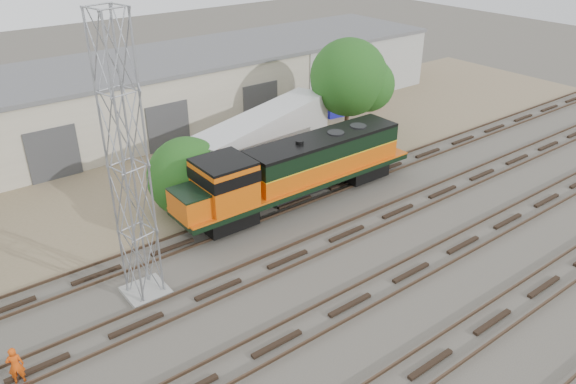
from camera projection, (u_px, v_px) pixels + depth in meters
ground at (307, 275)px, 26.81m from camera, size 140.00×140.00×0.00m
dirt_strip at (164, 170)px, 37.37m from camera, size 80.00×16.00×0.02m
tracks at (350, 305)px, 24.66m from camera, size 80.00×20.40×0.28m
warehouse at (112, 102)px, 41.79m from camera, size 58.40×10.40×5.30m
locomotive at (296, 169)px, 32.23m from camera, size 15.68×2.75×3.77m
signal_tower at (129, 171)px, 22.74m from camera, size 1.85×1.85×12.57m
worker at (15, 365)px, 20.45m from camera, size 0.67×0.53×1.61m
semi_trailer at (266, 134)px, 36.56m from camera, size 12.65×6.45×3.85m
dumpster_blue at (333, 107)px, 46.59m from camera, size 1.77×1.68×1.50m
dumpster_red at (364, 100)px, 48.40m from camera, size 1.72×1.64×1.40m
tree_mid at (193, 179)px, 31.78m from camera, size 4.82×4.59×4.59m
tree_east at (354, 79)px, 40.19m from camera, size 5.84×5.56×7.51m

